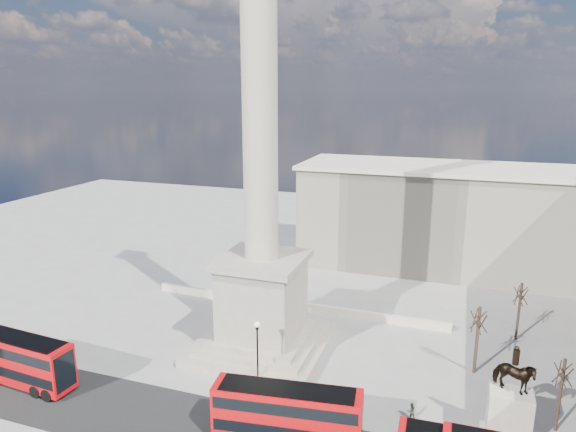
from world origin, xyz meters
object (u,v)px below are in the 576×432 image
Objects in this scene: red_bus_a at (19,359)px; pedestrian_crossing at (294,411)px; victorian_lamp at (257,348)px; pedestrian_standing at (411,411)px; nelsons_column at (262,238)px; red_bus_b at (288,414)px; equestrian_statue at (510,409)px.

red_bus_a is 7.72× the size of pedestrian_crossing.
pedestrian_standing is (14.87, -0.57, -3.20)m from victorian_lamp.
victorian_lamp reaches higher than pedestrian_standing.
red_bus_a is 37.82m from pedestrian_standing.
red_bus_a is (-20.01, -14.40, -10.30)m from nelsons_column.
victorian_lamp is (-5.59, 7.05, 1.37)m from red_bus_b.
equestrian_statue is 8.15m from pedestrian_standing.
pedestrian_crossing reaches higher than pedestrian_standing.
nelsons_column is 11.55m from victorian_lamp.
pedestrian_crossing is at bearing -170.28° from equestrian_statue.
red_bus_a is 1.43× the size of equestrian_statue.
nelsons_column reaches higher than red_bus_b.
victorian_lamp is 4.17× the size of pedestrian_crossing.
victorian_lamp is 4.41× the size of pedestrian_standing.
red_bus_a is 8.17× the size of pedestrian_standing.
red_bus_b is (7.84, -13.99, -10.32)m from nelsons_column.
pedestrian_standing is at bearing -23.66° from nelsons_column.
victorian_lamp is 7.31m from pedestrian_crossing.
victorian_lamp reaches higher than red_bus_a.
nelsons_column is 32.67× the size of pedestrian_standing.
red_bus_a is 1.85× the size of victorian_lamp.
nelsons_column is 22.30m from pedestrian_standing.
equestrian_statue reaches higher than pedestrian_crossing.
pedestrian_standing is (37.13, 6.90, -1.85)m from red_bus_a.
red_bus_b is 1.85× the size of victorian_lamp.
nelsons_column reaches higher than victorian_lamp.
pedestrian_crossing is (7.42, -11.04, -12.11)m from nelsons_column.
pedestrian_standing is (9.29, 6.48, -1.83)m from red_bus_b.
red_bus_b is 18.11m from equestrian_statue.
pedestrian_standing is at bearing 27.43° from red_bus_b.
red_bus_b is 8.17× the size of pedestrian_standing.
pedestrian_crossing is (-17.51, -3.00, -2.24)m from equestrian_statue.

